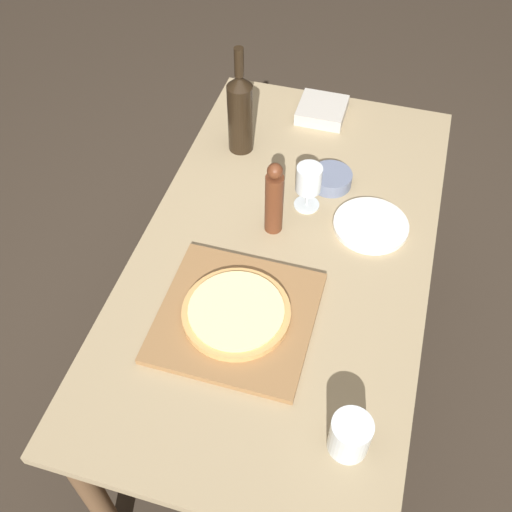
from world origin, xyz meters
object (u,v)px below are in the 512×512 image
wine_bottle (240,112)px  pizza (236,312)px  wine_glass (309,181)px  small_bowl (331,179)px  pepper_mill (274,199)px

wine_bottle → pizza: bearing=-74.0°
wine_glass → small_bowl: size_ratio=1.16×
pizza → wine_glass: bearing=79.8°
wine_glass → pepper_mill: bearing=-121.7°
pizza → small_bowl: same height
pepper_mill → wine_glass: size_ratio=1.64×
pizza → small_bowl: bearing=76.8°
pizza → wine_bottle: 0.66m
pepper_mill → small_bowl: (0.12, 0.22, -0.09)m
wine_bottle → small_bowl: wine_bottle is taller
wine_bottle → wine_glass: 0.33m
pizza → wine_glass: (0.08, 0.43, 0.07)m
pizza → wine_bottle: size_ratio=0.77×
pizza → pepper_mill: (0.01, 0.32, 0.08)m
wine_glass → small_bowl: bearing=65.5°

